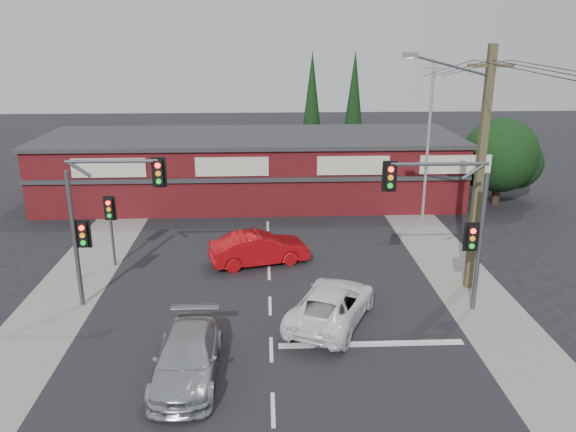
{
  "coord_description": "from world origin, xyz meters",
  "views": [
    {
      "loc": [
        -0.16,
        -18.62,
        10.32
      ],
      "look_at": [
        0.78,
        3.0,
        3.3
      ],
      "focal_mm": 35.0,
      "sensor_mm": 36.0,
      "label": 1
    }
  ],
  "objects_px": {
    "red_sedan": "(259,248)",
    "white_suv": "(332,304)",
    "shop_building": "(251,167)",
    "silver_suv": "(187,357)",
    "utility_pole": "(477,164)"
  },
  "relations": [
    {
      "from": "silver_suv",
      "to": "utility_pole",
      "type": "distance_m",
      "value": 13.46
    },
    {
      "from": "red_sedan",
      "to": "silver_suv",
      "type": "bearing_deg",
      "value": 151.36
    },
    {
      "from": "red_sedan",
      "to": "utility_pole",
      "type": "distance_m",
      "value": 10.39
    },
    {
      "from": "white_suv",
      "to": "red_sedan",
      "type": "xyz_separation_m",
      "value": [
        -2.75,
        5.74,
        0.05
      ]
    },
    {
      "from": "white_suv",
      "to": "red_sedan",
      "type": "distance_m",
      "value": 6.37
    },
    {
      "from": "silver_suv",
      "to": "red_sedan",
      "type": "xyz_separation_m",
      "value": [
        2.2,
        9.13,
        0.06
      ]
    },
    {
      "from": "white_suv",
      "to": "shop_building",
      "type": "xyz_separation_m",
      "value": [
        -3.3,
        16.76,
        1.43
      ]
    },
    {
      "from": "red_sedan",
      "to": "utility_pole",
      "type": "relative_size",
      "value": 0.46
    },
    {
      "from": "red_sedan",
      "to": "white_suv",
      "type": "bearing_deg",
      "value": -169.52
    },
    {
      "from": "white_suv",
      "to": "silver_suv",
      "type": "distance_m",
      "value": 6.0
    },
    {
      "from": "red_sedan",
      "to": "shop_building",
      "type": "distance_m",
      "value": 11.12
    },
    {
      "from": "white_suv",
      "to": "shop_building",
      "type": "distance_m",
      "value": 17.14
    },
    {
      "from": "utility_pole",
      "to": "silver_suv",
      "type": "bearing_deg",
      "value": -150.81
    },
    {
      "from": "utility_pole",
      "to": "white_suv",
      "type": "bearing_deg",
      "value": -155.49
    },
    {
      "from": "shop_building",
      "to": "white_suv",
      "type": "bearing_deg",
      "value": -78.88
    }
  ]
}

